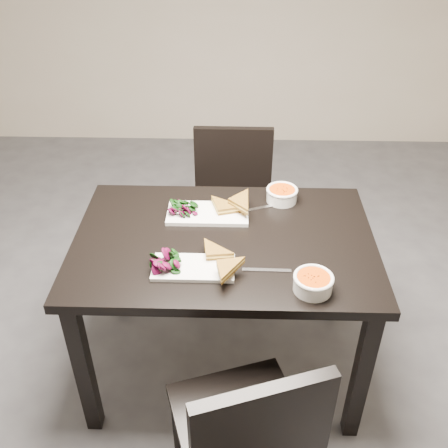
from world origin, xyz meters
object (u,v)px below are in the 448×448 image
(soup_bowl_far, at_px, (282,194))
(chair_near, at_px, (248,434))
(table, at_px, (224,258))
(soup_bowl_near, at_px, (313,282))
(plate_far, at_px, (208,213))
(chair_far, at_px, (233,199))
(plate_near, at_px, (194,268))

(soup_bowl_far, bearing_deg, chair_near, -98.83)
(table, bearing_deg, chair_near, -82.05)
(soup_bowl_near, bearing_deg, table, 137.29)
(plate_far, bearing_deg, table, -65.71)
(table, bearing_deg, plate_far, 114.29)
(table, height_order, plate_far, plate_far)
(soup_bowl_near, height_order, plate_far, soup_bowl_near)
(chair_far, relative_size, soup_bowl_far, 6.12)
(table, xyz_separation_m, chair_far, (0.03, 0.71, -0.17))
(soup_bowl_near, xyz_separation_m, soup_bowl_far, (-0.07, 0.58, -0.00))
(table, bearing_deg, chair_far, 87.91)
(chair_far, bearing_deg, plate_far, -99.84)
(table, relative_size, chair_near, 1.41)
(table, relative_size, chair_far, 1.41)
(chair_near, distance_m, plate_near, 0.60)
(plate_near, xyz_separation_m, plate_far, (0.03, 0.36, 0.00))
(soup_bowl_far, bearing_deg, plate_near, -126.29)
(table, xyz_separation_m, plate_near, (-0.11, -0.19, 0.11))
(plate_near, xyz_separation_m, soup_bowl_near, (0.42, -0.10, 0.03))
(soup_bowl_far, bearing_deg, soup_bowl_near, -83.02)
(table, xyz_separation_m, soup_bowl_far, (0.25, 0.29, 0.13))
(chair_far, relative_size, plate_near, 2.82)
(plate_near, bearing_deg, soup_bowl_far, 53.71)
(chair_near, height_order, soup_bowl_far, chair_near)
(plate_near, bearing_deg, soup_bowl_near, -13.26)
(chair_far, bearing_deg, chair_near, -86.74)
(chair_near, xyz_separation_m, chair_far, (-0.07, 1.40, 0.00))
(soup_bowl_near, relative_size, plate_far, 0.41)
(chair_near, bearing_deg, plate_near, 93.86)
(plate_near, distance_m, soup_bowl_near, 0.44)
(plate_near, xyz_separation_m, soup_bowl_far, (0.35, 0.48, 0.03))
(chair_near, bearing_deg, plate_far, 82.76)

